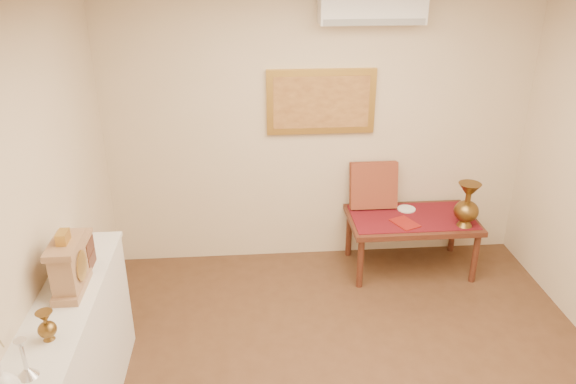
{
  "coord_description": "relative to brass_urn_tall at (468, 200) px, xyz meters",
  "views": [
    {
      "loc": [
        -0.71,
        -2.75,
        2.97
      ],
      "look_at": [
        -0.39,
        1.15,
        1.19
      ],
      "focal_mm": 35.0,
      "sensor_mm": 36.0,
      "label": 1
    }
  ],
  "objects": [
    {
      "name": "ceiling",
      "position": [
        -1.28,
        -1.67,
        1.89
      ],
      "size": [
        4.5,
        4.5,
        0.0
      ],
      "primitive_type": "plane",
      "rotation": [
        3.14,
        0.0,
        0.0
      ],
      "color": "silver",
      "rests_on": "ground"
    },
    {
      "name": "wall_back",
      "position": [
        -1.28,
        0.58,
        0.54
      ],
      "size": [
        4.0,
        0.02,
        2.7
      ],
      "primitive_type": "cube",
      "color": "beige",
      "rests_on": "ground"
    },
    {
      "name": "wall_left",
      "position": [
        -3.28,
        -1.67,
        0.54
      ],
      "size": [
        0.02,
        4.5,
        2.7
      ],
      "primitive_type": "cube",
      "color": "beige",
      "rests_on": "ground"
    },
    {
      "name": "candlestick",
      "position": [
        -3.1,
        -2.16,
        0.28
      ],
      "size": [
        0.11,
        0.11,
        0.22
      ],
      "primitive_type": null,
      "color": "silver",
      "rests_on": "display_ledge"
    },
    {
      "name": "brass_urn_small",
      "position": [
        -3.08,
        -1.88,
        0.28
      ],
      "size": [
        0.1,
        0.1,
        0.23
      ],
      "primitive_type": null,
      "color": "brown",
      "rests_on": "display_ledge"
    },
    {
      "name": "table_cloth",
      "position": [
        -0.43,
        0.21,
        -0.26
      ],
      "size": [
        1.14,
        0.59,
        0.01
      ],
      "primitive_type": "cube",
      "color": "maroon",
      "rests_on": "low_table"
    },
    {
      "name": "brass_urn_tall",
      "position": [
        0.0,
        0.0,
        0.0
      ],
      "size": [
        0.23,
        0.23,
        0.51
      ],
      "primitive_type": null,
      "color": "brown",
      "rests_on": "table_cloth"
    },
    {
      "name": "plate",
      "position": [
        -0.44,
        0.37,
        -0.25
      ],
      "size": [
        0.17,
        0.17,
        0.01
      ],
      "primitive_type": "cylinder",
      "color": "white",
      "rests_on": "table_cloth"
    },
    {
      "name": "menu",
      "position": [
        -0.54,
        0.07,
        -0.25
      ],
      "size": [
        0.27,
        0.3,
        0.01
      ],
      "primitive_type": "cube",
      "rotation": [
        0.0,
        0.0,
        0.43
      ],
      "color": "maroon",
      "rests_on": "table_cloth"
    },
    {
      "name": "cushion",
      "position": [
        -0.76,
        0.46,
        -0.03
      ],
      "size": [
        0.45,
        0.19,
        0.47
      ],
      "primitive_type": "cube",
      "rotation": [
        -0.21,
        0.0,
        0.0
      ],
      "color": "maroon",
      "rests_on": "table_cloth"
    },
    {
      "name": "display_ledge",
      "position": [
        -3.1,
        -1.67,
        -0.32
      ],
      "size": [
        0.37,
        2.02,
        0.98
      ],
      "color": "silver",
      "rests_on": "floor"
    },
    {
      "name": "mantel_clock",
      "position": [
        -3.08,
        -1.42,
        0.34
      ],
      "size": [
        0.17,
        0.36,
        0.41
      ],
      "color": "#9F7552",
      "rests_on": "display_ledge"
    },
    {
      "name": "wooden_chest",
      "position": [
        -3.09,
        -1.16,
        0.29
      ],
      "size": [
        0.16,
        0.21,
        0.24
      ],
      "color": "#9F7552",
      "rests_on": "display_ledge"
    },
    {
      "name": "low_table",
      "position": [
        -0.43,
        0.21,
        -0.33
      ],
      "size": [
        1.2,
        0.7,
        0.55
      ],
      "color": "#4F2517",
      "rests_on": "floor"
    },
    {
      "name": "painting",
      "position": [
        -1.28,
        0.55,
        0.79
      ],
      "size": [
        1.0,
        0.06,
        0.6
      ],
      "color": "gold",
      "rests_on": "wall_back"
    },
    {
      "name": "ac_unit",
      "position": [
        -0.88,
        0.45,
        1.64
      ],
      "size": [
        0.9,
        0.25,
        0.3
      ],
      "color": "white",
      "rests_on": "wall_back"
    }
  ]
}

